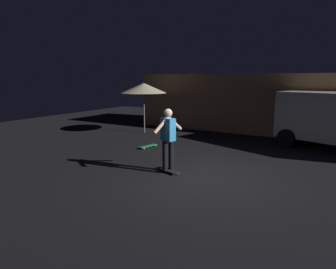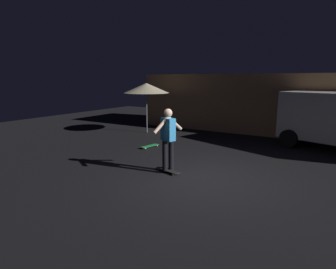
% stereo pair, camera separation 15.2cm
% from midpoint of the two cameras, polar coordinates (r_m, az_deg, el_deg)
% --- Properties ---
extents(ground_plane, '(28.00, 28.00, 0.00)m').
position_cam_midpoint_polar(ground_plane, '(7.52, 7.52, -8.63)').
color(ground_plane, black).
extents(low_building, '(10.09, 3.75, 2.72)m').
position_cam_midpoint_polar(low_building, '(15.28, 16.05, 6.31)').
color(low_building, '#AD7F56').
rests_on(low_building, ground_plane).
extents(patio_umbrella, '(2.10, 2.10, 2.30)m').
position_cam_midpoint_polar(patio_umbrella, '(13.43, -3.98, 9.15)').
color(patio_umbrella, slate).
rests_on(patio_umbrella, ground_plane).
extents(skateboard_ridden, '(0.80, 0.43, 0.07)m').
position_cam_midpoint_polar(skateboard_ridden, '(7.92, 0.55, -7.09)').
color(skateboard_ridden, black).
rests_on(skateboard_ridden, ground_plane).
extents(skateboard_spare, '(0.34, 0.80, 0.07)m').
position_cam_midpoint_polar(skateboard_spare, '(10.68, -3.22, -2.29)').
color(skateboard_spare, green).
rests_on(skateboard_spare, ground_plane).
extents(skater, '(0.43, 0.96, 1.67)m').
position_cam_midpoint_polar(skater, '(7.67, 0.57, -0.10)').
color(skater, black).
rests_on(skater, skateboard_ridden).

